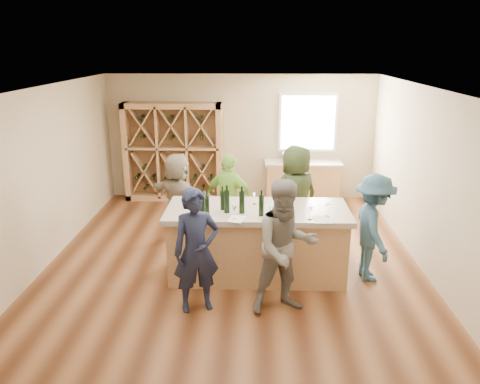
{
  "coord_description": "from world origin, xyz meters",
  "views": [
    {
      "loc": [
        0.34,
        -6.95,
        3.42
      ],
      "look_at": [
        0.1,
        0.2,
        1.15
      ],
      "focal_mm": 35.0,
      "sensor_mm": 36.0,
      "label": 1
    }
  ],
  "objects_px": {
    "wine_rack": "(173,152)",
    "person_far_mid": "(230,200)",
    "wine_bottle_e": "(242,202)",
    "wine_bottle_f": "(261,206)",
    "tasting_counter_base": "(257,244)",
    "person_far_left": "(179,198)",
    "wine_bottle_b": "(207,205)",
    "wine_bottle_a": "(202,203)",
    "sink": "(294,158)",
    "wine_bottle_d": "(227,202)",
    "person_near_right": "(286,248)",
    "person_server": "(373,228)",
    "wine_bottle_c": "(223,201)",
    "person_near_left": "(196,251)",
    "person_far_right": "(295,196)"
  },
  "relations": [
    {
      "from": "wine_bottle_e",
      "to": "person_far_mid",
      "type": "xyz_separation_m",
      "value": [
        -0.26,
        1.4,
        -0.43
      ]
    },
    {
      "from": "person_far_mid",
      "to": "wine_bottle_f",
      "type": "distance_m",
      "value": 1.65
    },
    {
      "from": "person_far_left",
      "to": "sink",
      "type": "bearing_deg",
      "value": -98.86
    },
    {
      "from": "sink",
      "to": "wine_bottle_d",
      "type": "xyz_separation_m",
      "value": [
        -1.26,
        -3.77,
        0.23
      ]
    },
    {
      "from": "person_near_left",
      "to": "person_far_right",
      "type": "height_order",
      "value": "person_far_right"
    },
    {
      "from": "wine_bottle_d",
      "to": "person_server",
      "type": "xyz_separation_m",
      "value": [
        2.16,
        0.12,
        -0.43
      ]
    },
    {
      "from": "wine_rack",
      "to": "person_near_right",
      "type": "xyz_separation_m",
      "value": [
        2.25,
        -4.66,
        -0.19
      ]
    },
    {
      "from": "wine_bottle_c",
      "to": "wine_bottle_d",
      "type": "bearing_deg",
      "value": -59.72
    },
    {
      "from": "person_near_right",
      "to": "person_server",
      "type": "bearing_deg",
      "value": 18.28
    },
    {
      "from": "person_near_left",
      "to": "wine_bottle_e",
      "type": "bearing_deg",
      "value": 36.02
    },
    {
      "from": "person_near_right",
      "to": "wine_bottle_f",
      "type": "distance_m",
      "value": 0.84
    },
    {
      "from": "sink",
      "to": "wine_bottle_c",
      "type": "bearing_deg",
      "value": -110.08
    },
    {
      "from": "tasting_counter_base",
      "to": "person_near_right",
      "type": "xyz_separation_m",
      "value": [
        0.37,
        -1.01,
        0.41
      ]
    },
    {
      "from": "wine_rack",
      "to": "person_far_mid",
      "type": "relative_size",
      "value": 1.35
    },
    {
      "from": "wine_rack",
      "to": "person_far_mid",
      "type": "bearing_deg",
      "value": -60.36
    },
    {
      "from": "tasting_counter_base",
      "to": "person_far_left",
      "type": "xyz_separation_m",
      "value": [
        -1.4,
        1.26,
        0.31
      ]
    },
    {
      "from": "wine_bottle_c",
      "to": "person_near_left",
      "type": "bearing_deg",
      "value": -106.65
    },
    {
      "from": "person_near_left",
      "to": "person_server",
      "type": "relative_size",
      "value": 1.03
    },
    {
      "from": "wine_rack",
      "to": "wine_bottle_b",
      "type": "distance_m",
      "value": 4.1
    },
    {
      "from": "sink",
      "to": "wine_rack",
      "type": "bearing_deg",
      "value": 178.51
    },
    {
      "from": "wine_bottle_b",
      "to": "person_far_mid",
      "type": "bearing_deg",
      "value": 80.77
    },
    {
      "from": "person_near_left",
      "to": "person_server",
      "type": "bearing_deg",
      "value": 1.74
    },
    {
      "from": "sink",
      "to": "wine_bottle_a",
      "type": "height_order",
      "value": "wine_bottle_a"
    },
    {
      "from": "wine_bottle_b",
      "to": "wine_bottle_e",
      "type": "relative_size",
      "value": 0.84
    },
    {
      "from": "wine_bottle_c",
      "to": "wine_bottle_e",
      "type": "height_order",
      "value": "wine_bottle_e"
    },
    {
      "from": "wine_bottle_a",
      "to": "person_server",
      "type": "bearing_deg",
      "value": 2.98
    },
    {
      "from": "wine_bottle_b",
      "to": "person_far_left",
      "type": "height_order",
      "value": "person_far_left"
    },
    {
      "from": "person_near_left",
      "to": "person_near_right",
      "type": "xyz_separation_m",
      "value": [
        1.16,
        -0.0,
        0.06
      ]
    },
    {
      "from": "wine_bottle_b",
      "to": "wine_bottle_a",
      "type": "bearing_deg",
      "value": 135.06
    },
    {
      "from": "wine_bottle_e",
      "to": "wine_bottle_c",
      "type": "bearing_deg",
      "value": 155.24
    },
    {
      "from": "wine_rack",
      "to": "wine_bottle_a",
      "type": "bearing_deg",
      "value": -74.34
    },
    {
      "from": "sink",
      "to": "person_near_right",
      "type": "distance_m",
      "value": 4.62
    },
    {
      "from": "wine_bottle_c",
      "to": "person_server",
      "type": "height_order",
      "value": "person_server"
    },
    {
      "from": "person_server",
      "to": "sink",
      "type": "bearing_deg",
      "value": 10.26
    },
    {
      "from": "sink",
      "to": "wine_bottle_d",
      "type": "relative_size",
      "value": 1.63
    },
    {
      "from": "wine_rack",
      "to": "person_far_right",
      "type": "distance_m",
      "value": 3.57
    },
    {
      "from": "wine_rack",
      "to": "person_far_left",
      "type": "height_order",
      "value": "wine_rack"
    },
    {
      "from": "wine_bottle_a",
      "to": "wine_bottle_c",
      "type": "distance_m",
      "value": 0.31
    },
    {
      "from": "wine_bottle_b",
      "to": "person_near_right",
      "type": "distance_m",
      "value": 1.35
    },
    {
      "from": "wine_bottle_b",
      "to": "wine_bottle_e",
      "type": "height_order",
      "value": "wine_bottle_e"
    },
    {
      "from": "tasting_counter_base",
      "to": "person_far_right",
      "type": "xyz_separation_m",
      "value": [
        0.66,
        1.16,
        0.4
      ]
    },
    {
      "from": "wine_bottle_e",
      "to": "wine_bottle_f",
      "type": "relative_size",
      "value": 1.08
    },
    {
      "from": "wine_rack",
      "to": "person_far_right",
      "type": "relative_size",
      "value": 1.23
    },
    {
      "from": "wine_bottle_e",
      "to": "person_server",
      "type": "xyz_separation_m",
      "value": [
        1.94,
        0.13,
        -0.42
      ]
    },
    {
      "from": "wine_rack",
      "to": "sink",
      "type": "bearing_deg",
      "value": -1.49
    },
    {
      "from": "tasting_counter_base",
      "to": "person_near_right",
      "type": "height_order",
      "value": "person_near_right"
    },
    {
      "from": "sink",
      "to": "wine_bottle_a",
      "type": "relative_size",
      "value": 1.86
    },
    {
      "from": "wine_bottle_d",
      "to": "person_near_left",
      "type": "relative_size",
      "value": 0.2
    },
    {
      "from": "wine_rack",
      "to": "person_near_left",
      "type": "distance_m",
      "value": 4.79
    },
    {
      "from": "person_server",
      "to": "person_far_left",
      "type": "bearing_deg",
      "value": 63.44
    }
  ]
}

